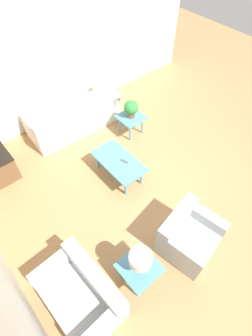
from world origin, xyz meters
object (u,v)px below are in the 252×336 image
(sofa, at_px, (74,118))
(potted_plant, at_px, (131,108))
(side_table_plant, at_px, (131,119))
(table_lamp, at_px, (140,259))
(loveseat, at_px, (82,295))
(coffee_table, at_px, (119,162))
(side_table_lamp, at_px, (139,269))
(armchair, at_px, (188,236))

(sofa, distance_m, potted_plant, 1.37)
(side_table_plant, bearing_deg, table_lamp, 141.27)
(sofa, distance_m, side_table_plant, 1.32)
(sofa, height_order, loveseat, sofa)
(sofa, xyz_separation_m, potted_plant, (-0.95, -0.91, 0.40))
(sofa, distance_m, loveseat, 3.81)
(loveseat, xyz_separation_m, potted_plant, (2.30, -2.90, 0.40))
(coffee_table, height_order, side_table_lamp, side_table_lamp)
(armchair, relative_size, table_lamp, 2.30)
(loveseat, distance_m, potted_plant, 3.72)
(loveseat, distance_m, side_table_lamp, 0.88)
(coffee_table, xyz_separation_m, table_lamp, (-1.77, 1.05, 0.39))
(side_table_lamp, bearing_deg, potted_plant, -38.73)
(coffee_table, relative_size, potted_plant, 2.65)
(armchair, height_order, side_table_lamp, armchair)
(sofa, distance_m, armchair, 3.63)
(coffee_table, bearing_deg, loveseat, 128.42)
(sofa, height_order, table_lamp, table_lamp)
(potted_plant, height_order, table_lamp, table_lamp)
(potted_plant, bearing_deg, sofa, 43.78)
(coffee_table, xyz_separation_m, side_table_plant, (0.80, -1.01, 0.01))
(loveseat, height_order, coffee_table, loveseat)
(side_table_plant, distance_m, side_table_lamp, 3.30)
(armchair, xyz_separation_m, table_lamp, (0.11, 0.97, 0.47))
(loveseat, xyz_separation_m, side_table_lamp, (-0.27, -0.83, 0.10))
(coffee_table, height_order, side_table_plant, side_table_plant)
(side_table_plant, xyz_separation_m, side_table_lamp, (-2.57, 2.06, 0.00))
(coffee_table, relative_size, table_lamp, 2.55)
(sofa, bearing_deg, table_lamp, 74.51)
(side_table_plant, bearing_deg, loveseat, 128.45)
(side_table_plant, distance_m, table_lamp, 3.32)
(loveseat, relative_size, side_table_plant, 2.30)
(coffee_table, height_order, potted_plant, potted_plant)
(potted_plant, xyz_separation_m, table_lamp, (-2.57, 2.06, 0.08))
(sofa, relative_size, coffee_table, 1.93)
(coffee_table, bearing_deg, side_table_plant, -51.52)
(armchair, bearing_deg, side_table_lamp, 163.48)
(armchair, xyz_separation_m, coffee_table, (1.88, -0.09, 0.08))
(armchair, relative_size, potted_plant, 2.39)
(loveseat, relative_size, potted_plant, 3.02)
(armchair, bearing_deg, side_table_plant, 57.55)
(sofa, relative_size, side_table_lamp, 3.90)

